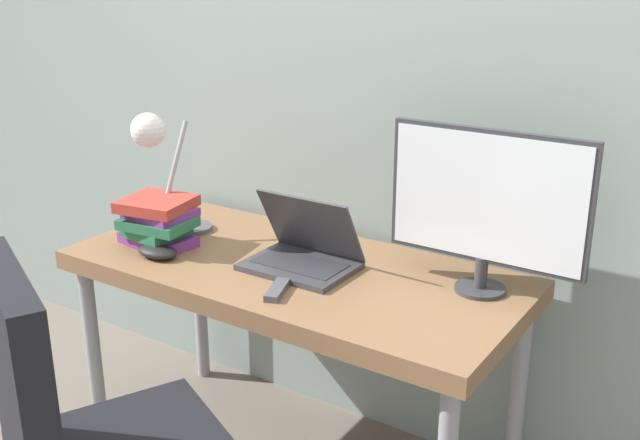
{
  "coord_description": "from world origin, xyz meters",
  "views": [
    {
      "loc": [
        1.25,
        -1.41,
        1.62
      ],
      "look_at": [
        0.12,
        0.3,
        0.91
      ],
      "focal_mm": 42.0,
      "sensor_mm": 36.0,
      "label": 1
    }
  ],
  "objects_px": {
    "laptop": "(303,252)",
    "desk_lamp": "(158,153)",
    "game_controller": "(157,251)",
    "monitor": "(487,202)",
    "book_stack": "(158,222)"
  },
  "relations": [
    {
      "from": "monitor",
      "to": "book_stack",
      "type": "height_order",
      "value": "monitor"
    },
    {
      "from": "laptop",
      "to": "desk_lamp",
      "type": "xyz_separation_m",
      "value": [
        -0.52,
        -0.07,
        0.26
      ]
    },
    {
      "from": "monitor",
      "to": "game_controller",
      "type": "xyz_separation_m",
      "value": [
        -0.95,
        -0.32,
        -0.24
      ]
    },
    {
      "from": "monitor",
      "to": "book_stack",
      "type": "distance_m",
      "value": 1.07
    },
    {
      "from": "game_controller",
      "to": "laptop",
      "type": "bearing_deg",
      "value": 23.58
    },
    {
      "from": "laptop",
      "to": "desk_lamp",
      "type": "relative_size",
      "value": 0.74
    },
    {
      "from": "monitor",
      "to": "game_controller",
      "type": "distance_m",
      "value": 1.04
    },
    {
      "from": "game_controller",
      "to": "book_stack",
      "type": "bearing_deg",
      "value": 132.04
    },
    {
      "from": "book_stack",
      "to": "game_controller",
      "type": "height_order",
      "value": "book_stack"
    },
    {
      "from": "laptop",
      "to": "monitor",
      "type": "bearing_deg",
      "value": 14.5
    },
    {
      "from": "desk_lamp",
      "to": "book_stack",
      "type": "xyz_separation_m",
      "value": [
        0.02,
        -0.04,
        -0.22
      ]
    },
    {
      "from": "monitor",
      "to": "book_stack",
      "type": "xyz_separation_m",
      "value": [
        -1.02,
        -0.25,
        -0.18
      ]
    },
    {
      "from": "monitor",
      "to": "book_stack",
      "type": "relative_size",
      "value": 2.08
    },
    {
      "from": "desk_lamp",
      "to": "game_controller",
      "type": "bearing_deg",
      "value": -53.79
    },
    {
      "from": "laptop",
      "to": "game_controller",
      "type": "bearing_deg",
      "value": -156.42
    }
  ]
}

